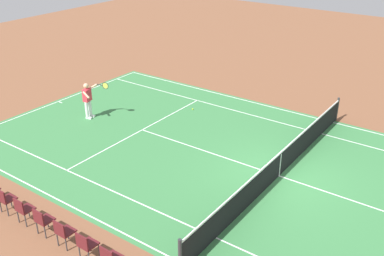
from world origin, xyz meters
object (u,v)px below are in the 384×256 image
at_px(tennis_net, 280,164).
at_px(spectator_chair_4, 42,220).
at_px(spectator_chair_5, 23,209).
at_px(tennis_ball, 193,109).
at_px(spectator_chair_3, 63,231).
at_px(spectator_chair_6, 5,198).
at_px(tennis_player_near, 88,99).
at_px(spectator_chair_2, 86,244).

height_order(tennis_net, spectator_chair_4, tennis_net).
bearing_deg(spectator_chair_5, tennis_net, -126.14).
xyz_separation_m(tennis_ball, spectator_chair_3, (-2.69, 9.88, 0.49)).
xyz_separation_m(tennis_net, spectator_chair_4, (4.11, 6.85, 0.03)).
relative_size(spectator_chair_3, spectator_chair_4, 1.00).
relative_size(tennis_net, spectator_chair_6, 13.30).
relative_size(tennis_player_near, spectator_chair_6, 1.93).
distance_m(tennis_player_near, spectator_chair_4, 8.20).
relative_size(tennis_net, spectator_chair_4, 13.30).
height_order(tennis_player_near, spectator_chair_3, tennis_player_near).
bearing_deg(tennis_ball, spectator_chair_3, 105.24).
relative_size(spectator_chair_4, spectator_chair_5, 1.00).
distance_m(spectator_chair_2, spectator_chair_5, 2.69).
distance_m(tennis_player_near, spectator_chair_3, 8.78).
distance_m(tennis_player_near, spectator_chair_2, 9.42).
bearing_deg(spectator_chair_5, tennis_ball, -84.81).
height_order(tennis_ball, spectator_chair_3, spectator_chair_3).
height_order(tennis_player_near, spectator_chair_6, tennis_player_near).
height_order(spectator_chair_2, spectator_chair_5, same).
bearing_deg(spectator_chair_3, spectator_chair_6, 0.00).
relative_size(tennis_ball, spectator_chair_5, 0.08).
bearing_deg(tennis_player_near, tennis_ball, -133.55).
xyz_separation_m(tennis_player_near, spectator_chair_4, (-5.07, 6.44, -0.41)).
bearing_deg(spectator_chair_5, spectator_chair_2, 180.00).
height_order(tennis_net, tennis_ball, tennis_net).
xyz_separation_m(spectator_chair_2, spectator_chair_3, (0.90, 0.00, 0.00)).
bearing_deg(tennis_ball, spectator_chair_2, 109.96).
bearing_deg(spectator_chair_5, spectator_chair_4, 180.00).
height_order(tennis_player_near, spectator_chair_5, tennis_player_near).
xyz_separation_m(spectator_chair_3, spectator_chair_4, (0.90, 0.00, 0.00)).
relative_size(tennis_player_near, spectator_chair_3, 1.93).
bearing_deg(tennis_player_near, spectator_chair_3, 132.81).
bearing_deg(spectator_chair_4, spectator_chair_6, 0.00).
bearing_deg(spectator_chair_5, spectator_chair_6, 0.00).
bearing_deg(spectator_chair_6, spectator_chair_3, 180.00).
distance_m(tennis_ball, spectator_chair_3, 10.25).
bearing_deg(spectator_chair_3, tennis_ball, -74.76).
height_order(spectator_chair_5, spectator_chair_6, same).
distance_m(spectator_chair_3, spectator_chair_5, 1.79).
relative_size(tennis_net, spectator_chair_2, 13.30).
bearing_deg(tennis_net, tennis_ball, -27.17).
bearing_deg(tennis_ball, spectator_chair_5, 95.19).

